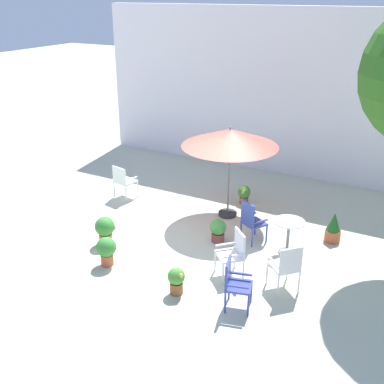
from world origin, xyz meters
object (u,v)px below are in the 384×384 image
cafe_table_0 (289,231)px  potted_plant_5 (105,229)px  patio_chair_2 (234,251)px  potted_plant_3 (244,194)px  patio_chair_1 (123,180)px  potted_plant_0 (176,280)px  potted_plant_4 (333,228)px  patio_umbrella_0 (230,138)px  potted_plant_1 (218,230)px  potted_plant_2 (106,249)px  patio_chair_3 (234,281)px  patio_chair_0 (251,220)px  patio_chair_4 (287,265)px

cafe_table_0 → potted_plant_5: bearing=-157.0°
patio_chair_2 → potted_plant_3: (-1.09, 3.13, -0.26)m
cafe_table_0 → patio_chair_1: (-4.60, 0.67, 0.00)m
potted_plant_0 → potted_plant_4: (1.99, 3.24, 0.03)m
cafe_table_0 → potted_plant_5: cafe_table_0 is taller
patio_umbrella_0 → patio_chair_1: bearing=-173.0°
potted_plant_1 → potted_plant_2: size_ratio=0.88×
potted_plant_0 → potted_plant_3: (-0.45, 4.15, -0.03)m
patio_chair_1 → patio_chair_3: 5.21m
potted_plant_1 → potted_plant_4: size_ratio=0.79×
potted_plant_5 → potted_plant_3: bearing=62.1°
potted_plant_0 → potted_plant_2: 1.68m
patio_chair_0 → cafe_table_0: bearing=-4.9°
patio_chair_1 → potted_plant_5: size_ratio=1.39×
cafe_table_0 → potted_plant_2: cafe_table_0 is taller
patio_chair_0 → patio_chair_1: bearing=170.9°
patio_umbrella_0 → patio_chair_3: size_ratio=2.44×
potted_plant_0 → potted_plant_4: size_ratio=0.76×
potted_plant_0 → potted_plant_3: size_ratio=1.09×
potted_plant_4 → patio_chair_1: bearing=-177.1°
patio_chair_1 → patio_chair_2: 4.42m
potted_plant_2 → potted_plant_1: bearing=51.4°
potted_plant_2 → potted_plant_3: bearing=72.9°
patio_chair_3 → potted_plant_1: bearing=122.4°
patio_umbrella_0 → patio_chair_1: 3.16m
patio_chair_1 → potted_plant_3: 3.11m
potted_plant_0 → potted_plant_5: potted_plant_5 is taller
cafe_table_0 → potted_plant_3: (-1.73, 1.85, -0.24)m
potted_plant_0 → potted_plant_3: bearing=96.2°
patio_umbrella_0 → patio_chair_3: patio_umbrella_0 is taller
cafe_table_0 → potted_plant_2: size_ratio=1.23×
patio_chair_0 → potted_plant_5: 3.09m
cafe_table_0 → potted_plant_3: bearing=133.1°
cafe_table_0 → patio_chair_4: bearing=-73.7°
cafe_table_0 → patio_chair_0: 0.84m
patio_chair_0 → patio_chair_3: size_ratio=1.04×
patio_chair_1 → potted_plant_4: (5.30, 0.27, -0.19)m
patio_chair_4 → patio_umbrella_0: bearing=133.2°
patio_chair_2 → potted_plant_3: patio_chair_2 is taller
cafe_table_0 → potted_plant_2: (-2.96, -2.13, -0.16)m
cafe_table_0 → patio_chair_4: 1.36m
patio_chair_0 → patio_chair_3: bearing=-75.0°
patio_chair_4 → potted_plant_3: 3.81m
patio_chair_3 → patio_chair_4: size_ratio=0.95×
cafe_table_0 → patio_chair_0: size_ratio=0.77×
patio_umbrella_0 → cafe_table_0: size_ratio=3.03×
patio_umbrella_0 → patio_chair_3: (1.57, -3.19, -1.40)m
potted_plant_4 → patio_chair_2: bearing=-121.1°
patio_chair_4 → potted_plant_3: patio_chair_4 is taller
cafe_table_0 → patio_chair_4: (0.38, -1.30, 0.04)m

